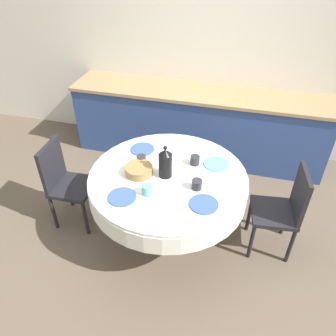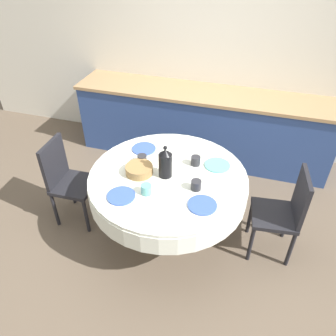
# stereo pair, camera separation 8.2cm
# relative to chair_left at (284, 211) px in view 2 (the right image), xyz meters

# --- Properties ---
(ground_plane) EXTENTS (12.00, 12.00, 0.00)m
(ground_plane) POSITION_rel_chair_left_xyz_m (-1.05, -0.12, -0.52)
(ground_plane) COLOR brown
(wall_back) EXTENTS (7.00, 0.05, 2.60)m
(wall_back) POSITION_rel_chair_left_xyz_m (-1.05, 1.74, 0.78)
(wall_back) COLOR silver
(wall_back) RESTS_ON ground_plane
(kitchen_counter) EXTENTS (3.24, 0.64, 0.92)m
(kitchen_counter) POSITION_rel_chair_left_xyz_m (-1.05, 1.40, -0.06)
(kitchen_counter) COLOR #2D4784
(kitchen_counter) RESTS_ON ground_plane
(dining_table) EXTENTS (1.44, 1.44, 0.77)m
(dining_table) POSITION_rel_chair_left_xyz_m (-1.05, -0.12, 0.14)
(dining_table) COLOR tan
(dining_table) RESTS_ON ground_plane
(chair_left) EXTENTS (0.44, 0.44, 0.92)m
(chair_left) POSITION_rel_chair_left_xyz_m (0.00, 0.00, 0.00)
(chair_left) COLOR black
(chair_left) RESTS_ON ground_plane
(chair_right) EXTENTS (0.41, 0.41, 0.92)m
(chair_right) POSITION_rel_chair_left_xyz_m (-2.11, -0.15, 0.00)
(chair_right) COLOR black
(chair_right) RESTS_ON ground_plane
(plate_near_left) EXTENTS (0.24, 0.24, 0.01)m
(plate_near_left) POSITION_rel_chair_left_xyz_m (-1.34, -0.51, 0.27)
(plate_near_left) COLOR #3856AD
(plate_near_left) RESTS_ON dining_table
(cup_near_left) EXTENTS (0.09, 0.09, 0.09)m
(cup_near_left) POSITION_rel_chair_left_xyz_m (-1.15, -0.41, 0.30)
(cup_near_left) COLOR #5BA39E
(cup_near_left) RESTS_ON dining_table
(plate_near_right) EXTENTS (0.24, 0.24, 0.01)m
(plate_near_right) POSITION_rel_chair_left_xyz_m (-0.68, -0.42, 0.27)
(plate_near_right) COLOR #3856AD
(plate_near_right) RESTS_ON dining_table
(cup_near_right) EXTENTS (0.09, 0.09, 0.09)m
(cup_near_right) POSITION_rel_chair_left_xyz_m (-0.77, -0.24, 0.30)
(cup_near_right) COLOR #28282D
(cup_near_right) RESTS_ON dining_table
(plate_far_left) EXTENTS (0.24, 0.24, 0.01)m
(plate_far_left) POSITION_rel_chair_left_xyz_m (-1.40, 0.21, 0.27)
(plate_far_left) COLOR #3856AD
(plate_far_left) RESTS_ON dining_table
(cup_far_left) EXTENTS (0.09, 0.09, 0.09)m
(cup_far_left) POSITION_rel_chair_left_xyz_m (-1.34, -0.02, 0.30)
(cup_far_left) COLOR #28282D
(cup_far_left) RESTS_ON dining_table
(plate_far_right) EXTENTS (0.24, 0.24, 0.01)m
(plate_far_right) POSITION_rel_chair_left_xyz_m (-0.65, 0.14, 0.27)
(plate_far_right) COLOR #60BCB7
(plate_far_right) RESTS_ON dining_table
(cup_far_right) EXTENTS (0.09, 0.09, 0.09)m
(cup_far_right) POSITION_rel_chair_left_xyz_m (-0.85, 0.11, 0.30)
(cup_far_right) COLOR #28282D
(cup_far_right) RESTS_ON dining_table
(coffee_carafe) EXTENTS (0.12, 0.12, 0.31)m
(coffee_carafe) POSITION_rel_chair_left_xyz_m (-1.07, -0.13, 0.39)
(coffee_carafe) COLOR black
(coffee_carafe) RESTS_ON dining_table
(bread_basket) EXTENTS (0.25, 0.25, 0.08)m
(bread_basket) POSITION_rel_chair_left_xyz_m (-1.31, -0.17, 0.30)
(bread_basket) COLOR olive
(bread_basket) RESTS_ON dining_table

